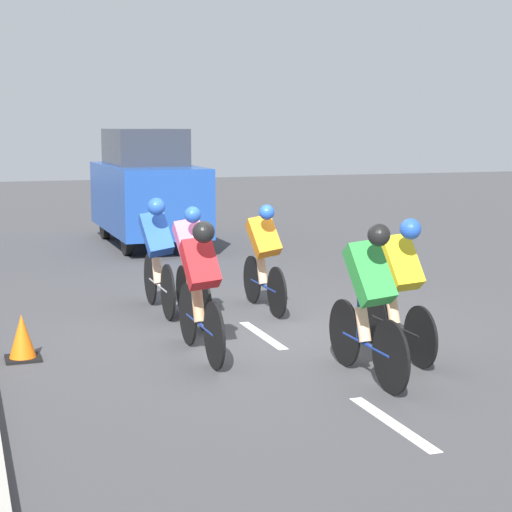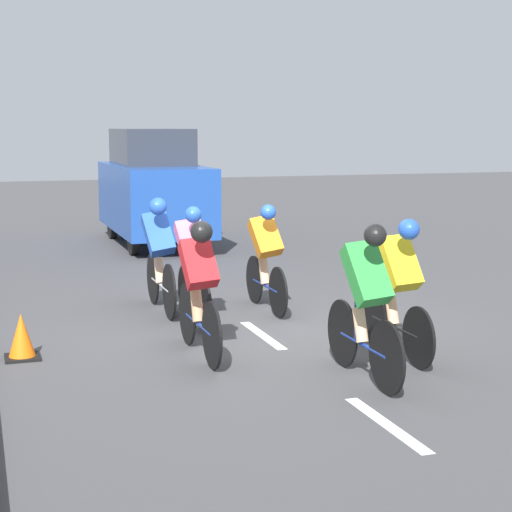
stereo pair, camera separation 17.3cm
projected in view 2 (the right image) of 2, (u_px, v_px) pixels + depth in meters
name	position (u px, v px, depth m)	size (l,w,h in m)	color
ground_plane	(259.00, 332.00, 10.21)	(60.00, 60.00, 0.00)	#424244
lane_stripe_near	(386.00, 424.00, 7.07)	(0.12, 1.40, 0.01)	white
lane_stripe_mid	(262.00, 335.00, 10.08)	(0.12, 1.40, 0.01)	white
lane_stripe_far	(196.00, 287.00, 13.08)	(0.12, 1.40, 0.01)	white
cyclist_pink	(193.00, 262.00, 10.56)	(0.40, 1.65, 1.49)	black
cyclist_green	(366.00, 299.00, 8.13)	(0.37, 1.69, 1.56)	black
cyclist_red	(199.00, 286.00, 8.98)	(0.36, 1.75, 1.49)	black
cyclist_orange	(266.00, 255.00, 11.28)	(0.40, 1.64, 1.45)	black
cyclist_blue	(159.00, 252.00, 11.19)	(0.40, 1.76, 1.55)	black
cyclist_yellow	(398.00, 284.00, 8.98)	(0.36, 1.68, 1.52)	black
support_car	(154.00, 188.00, 17.61)	(1.70, 4.13, 2.39)	black
traffic_cone	(22.00, 337.00, 9.03)	(0.36, 0.36, 0.49)	black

